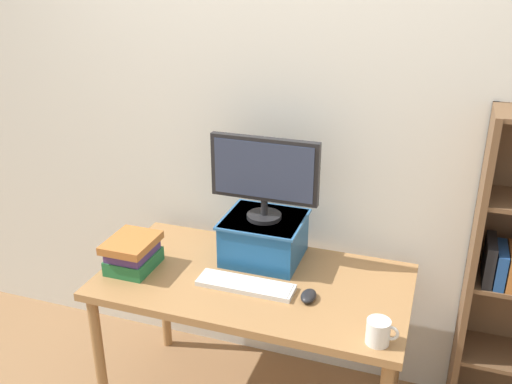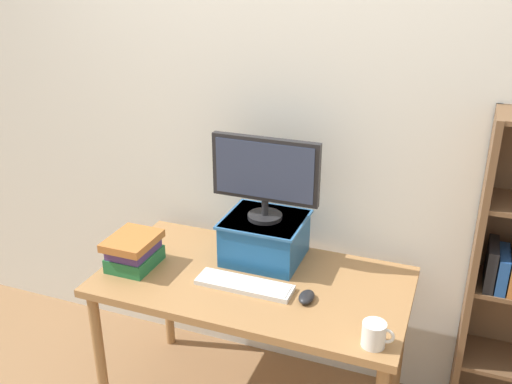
# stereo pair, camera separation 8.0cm
# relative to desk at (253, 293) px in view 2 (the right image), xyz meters

# --- Properties ---
(back_wall) EXTENTS (7.00, 0.08, 2.60)m
(back_wall) POSITION_rel_desk_xyz_m (0.00, 0.49, 0.62)
(back_wall) COLOR silver
(back_wall) RESTS_ON ground_plane
(desk) EXTENTS (1.38, 0.74, 0.76)m
(desk) POSITION_rel_desk_xyz_m (0.00, 0.00, 0.00)
(desk) COLOR #9E7042
(desk) RESTS_ON ground_plane
(riser_box) EXTENTS (0.37, 0.34, 0.21)m
(riser_box) POSITION_rel_desk_xyz_m (-0.02, 0.19, 0.19)
(riser_box) COLOR #195189
(riser_box) RESTS_ON desk
(computer_monitor) EXTENTS (0.50, 0.16, 0.39)m
(computer_monitor) POSITION_rel_desk_xyz_m (-0.02, 0.19, 0.51)
(computer_monitor) COLOR black
(computer_monitor) RESTS_ON riser_box
(keyboard) EXTENTS (0.43, 0.12, 0.02)m
(keyboard) POSITION_rel_desk_xyz_m (-0.01, -0.08, 0.09)
(keyboard) COLOR silver
(keyboard) RESTS_ON desk
(computer_mouse) EXTENTS (0.06, 0.10, 0.04)m
(computer_mouse) POSITION_rel_desk_xyz_m (0.27, -0.08, 0.10)
(computer_mouse) COLOR black
(computer_mouse) RESTS_ON desk
(book_stack) EXTENTS (0.20, 0.25, 0.15)m
(book_stack) POSITION_rel_desk_xyz_m (-0.55, -0.09, 0.16)
(book_stack) COLOR #236B38
(book_stack) RESTS_ON desk
(coffee_mug) EXTENTS (0.12, 0.09, 0.10)m
(coffee_mug) POSITION_rel_desk_xyz_m (0.59, -0.28, 0.13)
(coffee_mug) COLOR white
(coffee_mug) RESTS_ON desk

